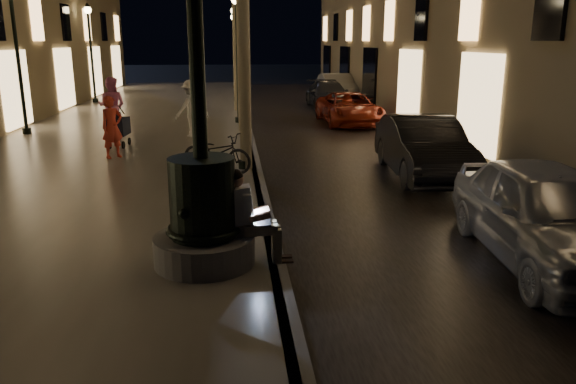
{
  "coord_description": "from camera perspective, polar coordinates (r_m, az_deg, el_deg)",
  "views": [
    {
      "loc": [
        -0.58,
        -5.4,
        3.2
      ],
      "look_at": [
        0.27,
        3.0,
        0.92
      ],
      "focal_mm": 35.0,
      "sensor_mm": 36.0,
      "label": 1
    }
  ],
  "objects": [
    {
      "name": "ground",
      "position": [
        20.65,
        -4.11,
        6.15
      ],
      "size": [
        120.0,
        120.0,
        0.0
      ],
      "primitive_type": "plane",
      "color": "black",
      "rests_on": "ground"
    },
    {
      "name": "cobble_lane",
      "position": [
        20.95,
        4.17,
        6.3
      ],
      "size": [
        6.0,
        45.0,
        0.02
      ],
      "primitive_type": "cube",
      "color": "black",
      "rests_on": "ground"
    },
    {
      "name": "promenade",
      "position": [
        20.91,
        -15.2,
        6.05
      ],
      "size": [
        8.0,
        45.0,
        0.2
      ],
      "primitive_type": "cube",
      "color": "#615D56",
      "rests_on": "ground"
    },
    {
      "name": "curb_strip",
      "position": [
        20.64,
        -4.11,
        6.42
      ],
      "size": [
        0.25,
        45.0,
        0.2
      ],
      "primitive_type": "cube",
      "color": "#59595B",
      "rests_on": "ground"
    },
    {
      "name": "fountain_lamppost",
      "position": [
        7.67,
        -8.7,
        -0.12
      ],
      "size": [
        1.4,
        1.4,
        5.21
      ],
      "color": "#59595B",
      "rests_on": "promenade"
    },
    {
      "name": "seated_man_laptop",
      "position": [
        7.75,
        -4.09,
        -2.18
      ],
      "size": [
        0.96,
        0.33,
        1.33
      ],
      "color": "gray",
      "rests_on": "promenade"
    },
    {
      "name": "lamp_curb_a",
      "position": [
        13.4,
        -4.73,
        15.2
      ],
      "size": [
        0.36,
        0.36,
        4.81
      ],
      "color": "black",
      "rests_on": "promenade"
    },
    {
      "name": "lamp_curb_b",
      "position": [
        21.4,
        -5.19,
        15.13
      ],
      "size": [
        0.36,
        0.36,
        4.81
      ],
      "color": "black",
      "rests_on": "promenade"
    },
    {
      "name": "lamp_curb_c",
      "position": [
        29.4,
        -5.4,
        15.11
      ],
      "size": [
        0.36,
        0.36,
        4.81
      ],
      "color": "black",
      "rests_on": "promenade"
    },
    {
      "name": "lamp_curb_d",
      "position": [
        37.4,
        -5.52,
        15.09
      ],
      "size": [
        0.36,
        0.36,
        4.81
      ],
      "color": "black",
      "rests_on": "promenade"
    },
    {
      "name": "lamp_left_b",
      "position": [
        20.56,
        -25.93,
        13.74
      ],
      "size": [
        0.36,
        0.36,
        4.81
      ],
      "color": "black",
      "rests_on": "promenade"
    },
    {
      "name": "lamp_left_c",
      "position": [
        30.18,
        -19.45,
        14.34
      ],
      "size": [
        0.36,
        0.36,
        4.81
      ],
      "color": "black",
      "rests_on": "promenade"
    },
    {
      "name": "stroller",
      "position": [
        17.12,
        -16.85,
        6.35
      ],
      "size": [
        0.56,
        1.16,
        1.17
      ],
      "rotation": [
        0.0,
        0.0,
        -0.1
      ],
      "color": "black",
      "rests_on": "promenade"
    },
    {
      "name": "car_front",
      "position": [
        9.06,
        24.88,
        -2.04
      ],
      "size": [
        2.15,
        4.54,
        1.5
      ],
      "primitive_type": "imported",
      "rotation": [
        0.0,
        0.0,
        -0.09
      ],
      "color": "#B5B9BE",
      "rests_on": "ground"
    },
    {
      "name": "car_second",
      "position": [
        13.92,
        13.58,
        4.44
      ],
      "size": [
        1.81,
        4.5,
        1.45
      ],
      "primitive_type": "imported",
      "rotation": [
        0.0,
        0.0,
        -0.06
      ],
      "color": "black",
      "rests_on": "ground"
    },
    {
      "name": "car_third",
      "position": [
        22.48,
        6.23,
        8.43
      ],
      "size": [
        2.15,
        4.51,
        1.24
      ],
      "primitive_type": "imported",
      "rotation": [
        0.0,
        0.0,
        0.02
      ],
      "color": "maroon",
      "rests_on": "ground"
    },
    {
      "name": "car_rear",
      "position": [
        27.96,
        4.1,
        9.82
      ],
      "size": [
        1.82,
        4.45,
        1.29
      ],
      "primitive_type": "imported",
      "rotation": [
        0.0,
        0.0,
        0.0
      ],
      "color": "#313237",
      "rests_on": "ground"
    },
    {
      "name": "car_fifth",
      "position": [
        31.33,
        4.97,
        10.54
      ],
      "size": [
        1.74,
        4.53,
        1.47
      ],
      "primitive_type": "imported",
      "rotation": [
        0.0,
        0.0,
        0.04
      ],
      "color": "#A4A39F",
      "rests_on": "ground"
    },
    {
      "name": "pedestrian_red",
      "position": [
        15.51,
        -17.44,
        6.3
      ],
      "size": [
        0.71,
        0.68,
        1.63
      ],
      "primitive_type": "imported",
      "rotation": [
        0.0,
        0.0,
        0.68
      ],
      "color": "red",
      "rests_on": "promenade"
    },
    {
      "name": "pedestrian_pink",
      "position": [
        19.46,
        -17.46,
        8.33
      ],
      "size": [
        1.02,
        0.85,
        1.88
      ],
      "primitive_type": "imported",
      "rotation": [
        0.0,
        0.0,
        2.98
      ],
      "color": "pink",
      "rests_on": "promenade"
    },
    {
      "name": "pedestrian_white",
      "position": [
        18.45,
        -9.72,
        8.37
      ],
      "size": [
        1.35,
        1.17,
        1.81
      ],
      "primitive_type": "imported",
      "rotation": [
        0.0,
        0.0,
        3.67
      ],
      "color": "white",
      "rests_on": "promenade"
    },
    {
      "name": "bicycle",
      "position": [
        13.3,
        -7.26,
        3.98
      ],
      "size": [
        1.86,
        1.35,
        0.93
      ],
      "primitive_type": "imported",
      "rotation": [
        0.0,
        0.0,
        1.1
      ],
      "color": "black",
      "rests_on": "promenade"
    }
  ]
}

